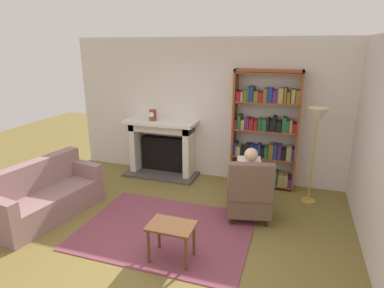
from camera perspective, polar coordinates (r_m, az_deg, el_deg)
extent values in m
plane|color=olive|center=(4.59, -6.19, -16.82)|extent=(14.00, 14.00, 0.00)
cube|color=silver|center=(6.33, 3.02, 6.08)|extent=(5.60, 0.10, 2.70)
cube|color=silver|center=(4.95, 29.50, 0.76)|extent=(0.10, 5.20, 2.70)
cube|color=brown|center=(4.81, -4.67, -14.91)|extent=(2.40, 1.80, 0.01)
cube|color=#4C4742|center=(6.67, -5.49, -5.30)|extent=(1.47, 0.64, 0.05)
cube|color=black|center=(6.72, -4.82, -1.68)|extent=(0.95, 0.20, 0.70)
cube|color=silver|center=(6.82, -9.69, -0.39)|extent=(0.12, 0.44, 1.07)
cube|color=silver|center=(6.38, -0.53, -1.37)|extent=(0.12, 0.44, 1.07)
cube|color=silver|center=(6.45, -5.37, 2.99)|extent=(1.27, 0.44, 0.16)
cube|color=silver|center=(6.37, -5.61, 3.83)|extent=(1.43, 0.56, 0.06)
cylinder|color=brown|center=(6.38, -6.91, 5.07)|extent=(0.14, 0.14, 0.21)
cylinder|color=white|center=(6.32, -7.17, 5.18)|extent=(0.10, 0.01, 0.10)
cube|color=brown|center=(6.07, 7.43, 2.85)|extent=(0.04, 0.32, 2.15)
cube|color=brown|center=(5.97, 18.14, 1.89)|extent=(0.04, 0.32, 2.15)
cube|color=brown|center=(5.82, 13.43, 12.50)|extent=(1.17, 0.32, 0.04)
cube|color=brown|center=(6.32, 12.15, -6.58)|extent=(1.13, 0.32, 0.02)
cube|color=navy|center=(6.33, 7.76, -5.30)|extent=(0.09, 0.26, 0.18)
cube|color=navy|center=(6.32, 8.53, -5.42)|extent=(0.07, 0.26, 0.17)
cube|color=#1E592D|center=(6.30, 9.19, -5.25)|extent=(0.06, 0.26, 0.23)
cube|color=#997F4C|center=(6.30, 9.81, -5.59)|extent=(0.06, 0.26, 0.16)
cube|color=#1E592D|center=(6.29, 10.49, -5.58)|extent=(0.08, 0.26, 0.18)
cube|color=maroon|center=(6.28, 11.22, -5.59)|extent=(0.06, 0.26, 0.20)
cube|color=black|center=(6.27, 11.94, -5.66)|extent=(0.08, 0.26, 0.20)
cube|color=black|center=(6.25, 12.76, -5.58)|extent=(0.07, 0.26, 0.24)
cube|color=#4C1E59|center=(6.25, 13.38, -5.55)|extent=(0.05, 0.26, 0.26)
cube|color=#997F4C|center=(6.26, 13.80, -5.91)|extent=(0.05, 0.26, 0.18)
cube|color=#1E592D|center=(6.24, 14.47, -5.70)|extent=(0.09, 0.26, 0.25)
cube|color=#997F4C|center=(6.24, 15.36, -5.89)|extent=(0.09, 0.26, 0.22)
cube|color=#997F4C|center=(6.24, 16.18, -6.02)|extent=(0.08, 0.26, 0.21)
cube|color=#4C1E59|center=(6.25, 16.95, -6.31)|extent=(0.09, 0.26, 0.16)
cube|color=brown|center=(6.14, 12.44, -2.22)|extent=(1.13, 0.32, 0.02)
cube|color=navy|center=(6.15, 7.73, -0.66)|extent=(0.04, 0.26, 0.23)
cube|color=#997F4C|center=(6.15, 8.31, -0.96)|extent=(0.08, 0.26, 0.18)
cube|color=black|center=(6.14, 9.09, -1.12)|extent=(0.07, 0.26, 0.16)
cube|color=black|center=(6.12, 9.81, -0.95)|extent=(0.08, 0.26, 0.21)
cube|color=navy|center=(6.11, 10.50, -1.01)|extent=(0.05, 0.26, 0.21)
cube|color=navy|center=(6.11, 11.06, -1.16)|extent=(0.07, 0.26, 0.19)
cube|color=navy|center=(6.09, 11.76, -1.07)|extent=(0.06, 0.26, 0.22)
cube|color=black|center=(6.09, 12.37, -1.30)|extent=(0.06, 0.26, 0.19)
cube|color=#1E592D|center=(6.09, 13.02, -1.31)|extent=(0.06, 0.26, 0.20)
cube|color=brown|center=(6.07, 13.80, -1.12)|extent=(0.08, 0.26, 0.26)
cube|color=navy|center=(6.07, 14.52, -1.20)|extent=(0.07, 0.26, 0.25)
cube|color=#4C1E59|center=(6.07, 15.21, -1.29)|extent=(0.06, 0.26, 0.25)
cube|color=black|center=(6.07, 15.91, -1.62)|extent=(0.08, 0.26, 0.19)
cube|color=#997F4C|center=(6.06, 16.76, -1.42)|extent=(0.08, 0.26, 0.25)
cube|color=navy|center=(6.07, 17.59, -1.66)|extent=(0.09, 0.26, 0.22)
cube|color=brown|center=(5.99, 12.74, 2.38)|extent=(1.13, 0.32, 0.02)
cube|color=maroon|center=(6.03, 7.92, 3.68)|extent=(0.04, 0.26, 0.17)
cube|color=#1E592D|center=(6.01, 8.47, 3.99)|extent=(0.05, 0.26, 0.25)
cube|color=#997F4C|center=(6.01, 9.10, 3.58)|extent=(0.07, 0.26, 0.17)
cube|color=#4C1E59|center=(5.99, 9.80, 3.69)|extent=(0.06, 0.26, 0.21)
cube|color=maroon|center=(5.98, 10.51, 3.55)|extent=(0.08, 0.26, 0.19)
cube|color=maroon|center=(5.97, 11.26, 3.44)|extent=(0.06, 0.26, 0.18)
cube|color=#1E592D|center=(5.96, 11.91, 3.49)|extent=(0.05, 0.26, 0.20)
cube|color=#1E592D|center=(5.96, 12.65, 3.41)|extent=(0.09, 0.26, 0.20)
cube|color=black|center=(5.95, 13.35, 3.46)|extent=(0.05, 0.26, 0.22)
cube|color=black|center=(5.95, 13.84, 3.27)|extent=(0.04, 0.26, 0.19)
cube|color=black|center=(5.94, 14.34, 3.55)|extent=(0.06, 0.26, 0.26)
cube|color=black|center=(5.94, 15.11, 3.10)|extent=(0.09, 0.26, 0.18)
cube|color=#1E592D|center=(5.93, 16.03, 3.36)|extent=(0.07, 0.26, 0.25)
cube|color=#1E592D|center=(5.93, 16.59, 3.09)|extent=(0.04, 0.26, 0.20)
cube|color=#997F4C|center=(5.93, 17.08, 3.12)|extent=(0.04, 0.26, 0.22)
cube|color=maroon|center=(5.94, 17.66, 2.78)|extent=(0.07, 0.26, 0.16)
cube|color=brown|center=(5.89, 13.07, 7.18)|extent=(1.13, 0.32, 0.02)
cube|color=maroon|center=(5.93, 8.30, 8.45)|extent=(0.08, 0.26, 0.17)
cube|color=#997F4C|center=(5.92, 8.96, 8.38)|extent=(0.05, 0.26, 0.16)
cube|color=brown|center=(5.91, 9.50, 8.54)|extent=(0.04, 0.26, 0.20)
cube|color=#1E592D|center=(5.89, 9.96, 8.72)|extent=(0.05, 0.26, 0.25)
cube|color=navy|center=(5.89, 10.57, 8.72)|extent=(0.06, 0.26, 0.26)
cube|color=brown|center=(5.88, 11.32, 8.32)|extent=(0.08, 0.26, 0.19)
cube|color=maroon|center=(5.87, 12.12, 8.15)|extent=(0.08, 0.26, 0.16)
cube|color=brown|center=(5.86, 12.88, 8.44)|extent=(0.06, 0.26, 0.24)
cube|color=navy|center=(5.85, 13.65, 8.40)|extent=(0.08, 0.26, 0.24)
cube|color=#4C1E59|center=(5.85, 14.54, 8.18)|extent=(0.09, 0.26, 0.21)
cube|color=#997F4C|center=(5.84, 15.44, 8.31)|extent=(0.09, 0.26, 0.25)
cube|color=brown|center=(5.84, 16.18, 8.28)|extent=(0.04, 0.26, 0.26)
cube|color=brown|center=(5.84, 16.72, 7.91)|extent=(0.06, 0.26, 0.19)
cube|color=#997F4C|center=(5.83, 17.46, 8.07)|extent=(0.06, 0.26, 0.24)
cube|color=brown|center=(5.83, 18.23, 7.93)|extent=(0.07, 0.26, 0.23)
cube|color=brown|center=(5.83, 13.41, 12.11)|extent=(1.13, 0.32, 0.02)
cylinder|color=#331E14|center=(5.40, 12.38, -10.82)|extent=(0.05, 0.05, 0.12)
cylinder|color=#331E14|center=(5.37, 6.85, -10.73)|extent=(0.05, 0.05, 0.12)
cylinder|color=#331E14|center=(4.99, 12.97, -13.38)|extent=(0.05, 0.05, 0.12)
cylinder|color=#331E14|center=(4.95, 6.92, -13.31)|extent=(0.05, 0.05, 0.12)
cube|color=brown|center=(5.07, 9.90, -9.95)|extent=(0.75, 0.72, 0.30)
cube|color=brown|center=(4.67, 10.35, -6.63)|extent=(0.66, 0.29, 0.55)
cube|color=brown|center=(4.99, 13.17, -7.32)|extent=(0.23, 0.55, 0.22)
cube|color=brown|center=(4.95, 6.91, -7.19)|extent=(0.23, 0.55, 0.22)
cube|color=silver|center=(4.86, 10.18, -6.00)|extent=(0.36, 0.26, 0.50)
sphere|color=#D8AD8C|center=(4.73, 10.41, -1.87)|extent=(0.20, 0.20, 0.20)
cube|color=#191E3F|center=(5.13, 10.81, -7.21)|extent=(0.20, 0.42, 0.12)
cube|color=#191E3F|center=(5.12, 9.01, -7.17)|extent=(0.20, 0.42, 0.12)
cylinder|color=#191E3F|center=(5.41, 10.50, -8.90)|extent=(0.10, 0.10, 0.42)
cylinder|color=#191E3F|center=(5.40, 8.78, -8.87)|extent=(0.10, 0.10, 0.42)
cube|color=white|center=(5.13, 9.99, -3.54)|extent=(0.37, 0.18, 0.25)
cube|color=gray|center=(5.53, -23.92, -9.70)|extent=(0.95, 1.79, 0.40)
cube|color=gray|center=(5.56, -26.22, -5.04)|extent=(0.46, 1.71, 0.45)
cube|color=gray|center=(5.86, -18.53, -4.16)|extent=(0.72, 0.26, 0.24)
cube|color=brown|center=(4.02, -3.69, -14.22)|extent=(0.56, 0.39, 0.03)
cylinder|color=brown|center=(4.11, -7.69, -17.51)|extent=(0.04, 0.04, 0.45)
cylinder|color=brown|center=(3.96, -1.12, -18.89)|extent=(0.04, 0.04, 0.45)
cylinder|color=brown|center=(4.35, -5.86, -15.38)|extent=(0.04, 0.04, 0.45)
cylinder|color=brown|center=(4.20, 0.34, -16.56)|extent=(0.04, 0.04, 0.45)
cube|color=#267233|center=(4.85, -6.06, -14.40)|extent=(0.29, 0.27, 0.03)
cube|color=red|center=(4.78, -4.15, -14.82)|extent=(0.23, 0.22, 0.04)
cube|color=#334CA5|center=(4.83, -4.57, -14.54)|extent=(0.23, 0.29, 0.03)
cube|color=red|center=(4.74, -1.77, -15.10)|extent=(0.23, 0.28, 0.03)
cylinder|color=#B7933F|center=(5.92, 19.80, -9.40)|extent=(0.24, 0.24, 0.03)
cylinder|color=#B7933F|center=(5.66, 20.51, -2.99)|extent=(0.03, 0.03, 1.38)
cone|color=beige|center=(5.45, 21.36, 4.83)|extent=(0.32, 0.32, 0.22)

